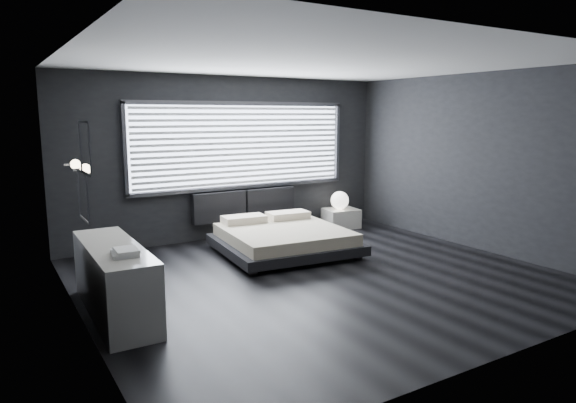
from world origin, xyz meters
TOP-DOWN VIEW (x-y plane):
  - room at (0.00, 0.00)m, footprint 6.04×6.00m
  - window at (0.20, 2.70)m, footprint 4.14×0.09m
  - headboard at (0.19, 2.64)m, footprint 1.96×0.16m
  - sconce_near at (-2.88, 0.05)m, footprint 0.18×0.11m
  - sconce_far at (-2.88, 0.65)m, footprint 0.18×0.11m
  - wall_art_upper at (-2.98, -0.55)m, footprint 0.01×0.48m
  - wall_art_lower at (-2.98, -0.30)m, footprint 0.01×0.48m
  - bed at (0.19, 1.31)m, footprint 2.13×2.05m
  - nightstand at (2.09, 2.32)m, footprint 0.68×0.60m
  - orb_lamp at (2.05, 2.32)m, footprint 0.34×0.34m
  - dresser at (-2.65, 0.09)m, footprint 0.56×1.92m
  - book_stack at (-2.63, -0.36)m, footprint 0.29×0.36m

SIDE VIEW (x-z plane):
  - nightstand at x=2.09m, z-range 0.00..0.36m
  - bed at x=0.19m, z-range -0.02..0.49m
  - dresser at x=-2.65m, z-range 0.00..0.77m
  - orb_lamp at x=2.05m, z-range 0.36..0.70m
  - headboard at x=0.19m, z-range 0.31..0.83m
  - book_stack at x=-2.63m, z-range 0.76..0.83m
  - wall_art_lower at x=-2.98m, z-range 1.14..1.62m
  - room at x=0.00m, z-range 0.00..2.80m
  - sconce_near at x=-2.88m, z-range 1.55..1.66m
  - sconce_far at x=-2.88m, z-range 1.55..1.66m
  - window at x=0.20m, z-range 0.85..2.37m
  - wall_art_upper at x=-2.98m, z-range 1.61..2.09m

